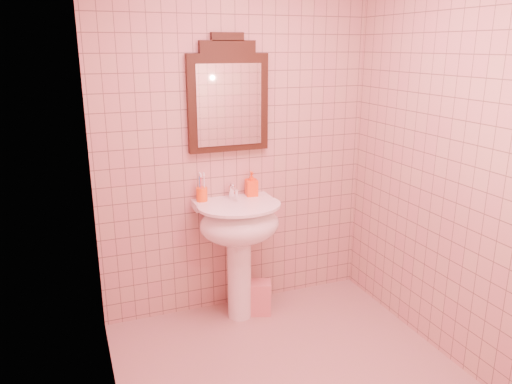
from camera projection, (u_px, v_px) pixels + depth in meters
name	position (u px, v px, depth m)	size (l,w,h in m)	color
back_wall	(236.00, 142.00, 3.53)	(2.00, 0.02, 2.50)	tan
pedestal_sink	(239.00, 232.00, 3.47)	(0.58, 0.58, 0.86)	white
faucet	(233.00, 191.00, 3.52)	(0.04, 0.16, 0.11)	white
mirror	(228.00, 98.00, 3.39)	(0.57, 0.06, 0.79)	black
toothbrush_cup	(202.00, 194.00, 3.46)	(0.08, 0.08, 0.18)	#FF5815
soap_dispenser	(252.00, 184.00, 3.58)	(0.08, 0.08, 0.18)	#FF4B15
towel	(257.00, 297.00, 3.67)	(0.20, 0.14, 0.25)	#DE8287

